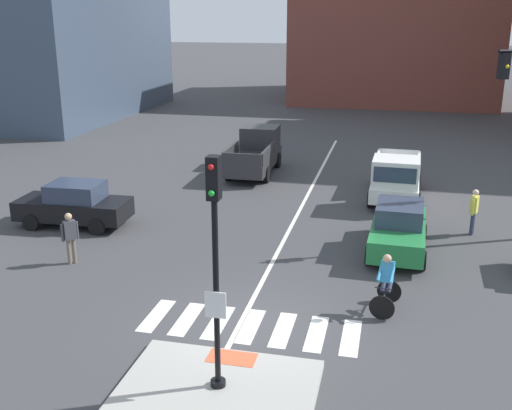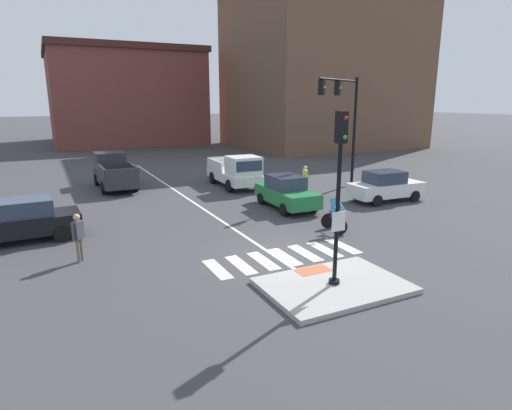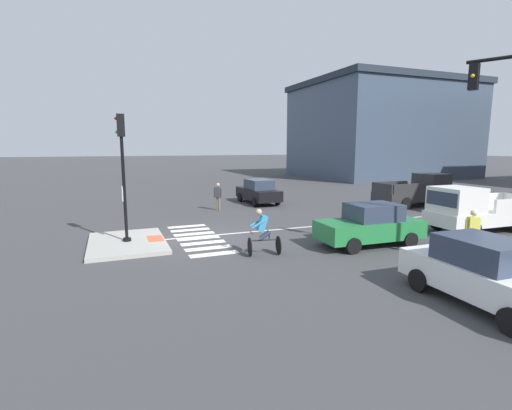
% 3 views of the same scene
% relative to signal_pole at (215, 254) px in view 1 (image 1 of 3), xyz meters
% --- Properties ---
extents(ground_plane, '(300.00, 300.00, 0.00)m').
position_rel_signal_pole_xyz_m(ground_plane, '(0.00, 2.92, -3.09)').
color(ground_plane, '#3D3D3F').
extents(traffic_island, '(4.09, 2.87, 0.15)m').
position_rel_signal_pole_xyz_m(traffic_island, '(0.00, 0.01, -3.01)').
color(traffic_island, '#A3A099').
rests_on(traffic_island, ground).
extents(tactile_pad_front, '(1.10, 0.60, 0.01)m').
position_rel_signal_pole_xyz_m(tactile_pad_front, '(0.00, 1.09, -2.94)').
color(tactile_pad_front, '#DB5B38').
rests_on(tactile_pad_front, traffic_island).
extents(signal_pole, '(0.44, 0.38, 4.89)m').
position_rel_signal_pole_xyz_m(signal_pole, '(0.00, 0.00, 0.00)').
color(signal_pole, black).
rests_on(signal_pole, traffic_island).
extents(crosswalk_stripe_a, '(0.44, 1.80, 0.01)m').
position_rel_signal_pole_xyz_m(crosswalk_stripe_a, '(-2.52, 2.86, -3.09)').
color(crosswalk_stripe_a, silver).
rests_on(crosswalk_stripe_a, ground).
extents(crosswalk_stripe_b, '(0.44, 1.80, 0.01)m').
position_rel_signal_pole_xyz_m(crosswalk_stripe_b, '(-1.68, 2.86, -3.09)').
color(crosswalk_stripe_b, silver).
rests_on(crosswalk_stripe_b, ground).
extents(crosswalk_stripe_c, '(0.44, 1.80, 0.01)m').
position_rel_signal_pole_xyz_m(crosswalk_stripe_c, '(-0.84, 2.86, -3.09)').
color(crosswalk_stripe_c, silver).
rests_on(crosswalk_stripe_c, ground).
extents(crosswalk_stripe_d, '(0.44, 1.80, 0.01)m').
position_rel_signal_pole_xyz_m(crosswalk_stripe_d, '(0.00, 2.86, -3.09)').
color(crosswalk_stripe_d, silver).
rests_on(crosswalk_stripe_d, ground).
extents(crosswalk_stripe_e, '(0.44, 1.80, 0.01)m').
position_rel_signal_pole_xyz_m(crosswalk_stripe_e, '(0.84, 2.86, -3.09)').
color(crosswalk_stripe_e, silver).
rests_on(crosswalk_stripe_e, ground).
extents(crosswalk_stripe_f, '(0.44, 1.80, 0.01)m').
position_rel_signal_pole_xyz_m(crosswalk_stripe_f, '(1.68, 2.86, -3.09)').
color(crosswalk_stripe_f, silver).
rests_on(crosswalk_stripe_f, ground).
extents(crosswalk_stripe_g, '(0.44, 1.80, 0.01)m').
position_rel_signal_pole_xyz_m(crosswalk_stripe_g, '(2.52, 2.86, -3.09)').
color(crosswalk_stripe_g, silver).
rests_on(crosswalk_stripe_g, ground).
extents(lane_centre_line, '(0.14, 28.00, 0.01)m').
position_rel_signal_pole_xyz_m(lane_centre_line, '(-0.28, 12.92, -3.09)').
color(lane_centre_line, silver).
rests_on(lane_centre_line, ground).
extents(building_corner_left, '(16.26, 19.71, 11.88)m').
position_rel_signal_pole_xyz_m(building_corner_left, '(-24.49, 32.47, 2.87)').
color(building_corner_left, '#3D4C60').
rests_on(building_corner_left, ground).
extents(building_corner_right, '(17.65, 17.60, 11.43)m').
position_rel_signal_pole_xyz_m(building_corner_right, '(2.68, 48.71, 2.64)').
color(building_corner_right, brown).
rests_on(building_corner_right, ground).
extents(car_green_eastbound_mid, '(1.96, 4.16, 1.64)m').
position_rel_signal_pole_xyz_m(car_green_eastbound_mid, '(3.56, 8.86, -2.28)').
color(car_green_eastbound_mid, '#237A3D').
rests_on(car_green_eastbound_mid, ground).
extents(car_black_cross_left, '(4.17, 1.98, 1.64)m').
position_rel_signal_pole_xyz_m(car_black_cross_left, '(-8.13, 8.86, -2.28)').
color(car_black_cross_left, black).
rests_on(car_black_cross_left, ground).
extents(pickup_truck_charcoal_westbound_distant, '(2.12, 5.13, 2.08)m').
position_rel_signal_pole_xyz_m(pickup_truck_charcoal_westbound_distant, '(-3.40, 18.21, -2.11)').
color(pickup_truck_charcoal_westbound_distant, '#2D2D30').
rests_on(pickup_truck_charcoal_westbound_distant, ground).
extents(pickup_truck_white_eastbound_far, '(2.18, 5.16, 2.08)m').
position_rel_signal_pole_xyz_m(pickup_truck_white_eastbound_far, '(3.41, 14.70, -2.11)').
color(pickup_truck_white_eastbound_far, white).
rests_on(pickup_truck_white_eastbound_far, ground).
extents(cyclist, '(0.82, 1.18, 1.68)m').
position_rel_signal_pole_xyz_m(cyclist, '(3.28, 4.43, -2.22)').
color(cyclist, black).
rests_on(cyclist, ground).
extents(pedestrian_at_curb_left, '(0.41, 0.43, 1.67)m').
position_rel_signal_pole_xyz_m(pedestrian_at_curb_left, '(-6.42, 5.54, -2.11)').
color(pedestrian_at_curb_left, '#6B6051').
rests_on(pedestrian_at_curb_left, ground).
extents(pedestrian_waiting_far_side, '(0.32, 0.53, 1.67)m').
position_rel_signal_pole_xyz_m(pedestrian_waiting_far_side, '(6.14, 11.14, -2.11)').
color(pedestrian_waiting_far_side, '#2D334C').
rests_on(pedestrian_waiting_far_side, ground).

